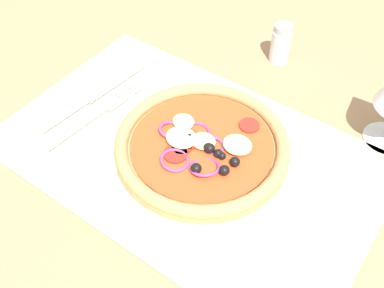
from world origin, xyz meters
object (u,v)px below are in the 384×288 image
at_px(fork, 99,112).
at_px(plate, 202,153).
at_px(knife, 95,94).
at_px(pepper_shaker, 281,44).
at_px(pizza, 202,145).

bearing_deg(fork, plate, -78.36).
relative_size(knife, pepper_shaker, 3.00).
height_order(plate, knife, plate).
bearing_deg(fork, knife, 58.09).
height_order(pizza, knife, pizza).
bearing_deg(fork, pepper_shaker, -24.62).
xyz_separation_m(pizza, fork, (-0.17, -0.02, -0.02)).
distance_m(pizza, pepper_shaker, 0.25).
distance_m(plate, fork, 0.17).
xyz_separation_m(plate, fork, (-0.17, -0.02, -0.00)).
relative_size(fork, pepper_shaker, 2.70).
distance_m(pizza, fork, 0.17).
distance_m(fork, knife, 0.04).
bearing_deg(knife, fork, -121.58).
relative_size(pizza, knife, 1.15).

